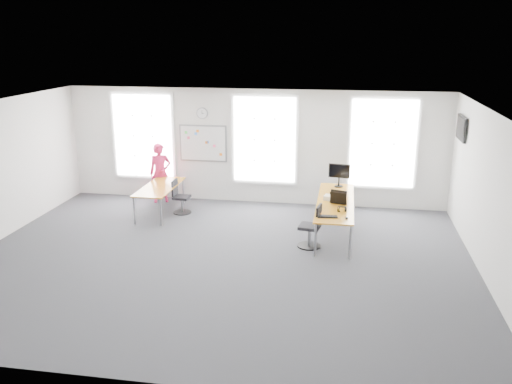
% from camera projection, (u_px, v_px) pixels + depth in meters
% --- Properties ---
extents(floor, '(10.00, 10.00, 0.00)m').
position_uv_depth(floor, '(219.00, 260.00, 10.80)').
color(floor, '#26262B').
rests_on(floor, ground).
extents(ceiling, '(10.00, 10.00, 0.00)m').
position_uv_depth(ceiling, '(216.00, 110.00, 9.96)').
color(ceiling, white).
rests_on(ceiling, ground).
extents(wall_back, '(10.00, 0.00, 10.00)m').
position_uv_depth(wall_back, '(253.00, 147.00, 14.16)').
color(wall_back, silver).
rests_on(wall_back, ground).
extents(wall_front, '(10.00, 0.00, 10.00)m').
position_uv_depth(wall_front, '(141.00, 277.00, 6.60)').
color(wall_front, silver).
rests_on(wall_front, ground).
extents(wall_right, '(0.00, 10.00, 10.00)m').
position_uv_depth(wall_right, '(493.00, 201.00, 9.58)').
color(wall_right, silver).
rests_on(wall_right, ground).
extents(window_left, '(1.60, 0.06, 2.20)m').
position_uv_depth(window_left, '(143.00, 136.00, 14.56)').
color(window_left, silver).
rests_on(window_left, wall_back).
extents(window_mid, '(1.60, 0.06, 2.20)m').
position_uv_depth(window_mid, '(265.00, 140.00, 14.03)').
color(window_mid, silver).
rests_on(window_mid, wall_back).
extents(window_right, '(1.60, 0.06, 2.20)m').
position_uv_depth(window_right, '(383.00, 144.00, 13.55)').
color(window_right, silver).
rests_on(window_right, wall_back).
extents(desk_right, '(0.81, 3.04, 0.74)m').
position_uv_depth(desk_right, '(335.00, 203.00, 12.13)').
color(desk_right, '#B26B13').
rests_on(desk_right, ground).
extents(desk_left, '(0.77, 1.92, 0.70)m').
position_uv_depth(desk_left, '(160.00, 189.00, 13.46)').
color(desk_left, '#B26B13').
rests_on(desk_left, ground).
extents(chair_right, '(0.50, 0.50, 0.93)m').
position_uv_depth(chair_right, '(312.00, 229.00, 11.37)').
color(chair_right, black).
rests_on(chair_right, ground).
extents(chair_left, '(0.45, 0.45, 0.85)m').
position_uv_depth(chair_left, '(180.00, 199.00, 13.56)').
color(chair_left, black).
rests_on(chair_left, ground).
extents(person, '(0.68, 0.58, 1.58)m').
position_uv_depth(person, '(160.00, 173.00, 14.35)').
color(person, '#CA2053').
rests_on(person, ground).
extents(whiteboard, '(1.20, 0.03, 0.90)m').
position_uv_depth(whiteboard, '(203.00, 143.00, 14.34)').
color(whiteboard, silver).
rests_on(whiteboard, wall_back).
extents(wall_clock, '(0.30, 0.04, 0.30)m').
position_uv_depth(wall_clock, '(202.00, 113.00, 14.11)').
color(wall_clock, gray).
rests_on(wall_clock, wall_back).
extents(tv, '(0.06, 0.90, 0.55)m').
position_uv_depth(tv, '(462.00, 128.00, 12.20)').
color(tv, black).
rests_on(tv, wall_right).
extents(keyboard, '(0.43, 0.21, 0.02)m').
position_uv_depth(keyboard, '(327.00, 217.00, 11.06)').
color(keyboard, black).
rests_on(keyboard, desk_right).
extents(mouse, '(0.08, 0.11, 0.04)m').
position_uv_depth(mouse, '(347.00, 218.00, 10.96)').
color(mouse, black).
rests_on(mouse, desk_right).
extents(lens_cap, '(0.07, 0.07, 0.01)m').
position_uv_depth(lens_cap, '(339.00, 212.00, 11.40)').
color(lens_cap, black).
rests_on(lens_cap, desk_right).
extents(headphones, '(0.19, 0.10, 0.11)m').
position_uv_depth(headphones, '(342.00, 209.00, 11.40)').
color(headphones, black).
rests_on(headphones, desk_right).
extents(laptop_sleeve, '(0.38, 0.29, 0.30)m').
position_uv_depth(laptop_sleeve, '(338.00, 198.00, 11.87)').
color(laptop_sleeve, black).
rests_on(laptop_sleeve, desk_right).
extents(paper_stack, '(0.34, 0.29, 0.10)m').
position_uv_depth(paper_stack, '(331.00, 198.00, 12.19)').
color(paper_stack, beige).
rests_on(paper_stack, desk_right).
extents(monitor, '(0.51, 0.21, 0.57)m').
position_uv_depth(monitor, '(339.00, 173.00, 13.16)').
color(monitor, black).
rests_on(monitor, desk_right).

